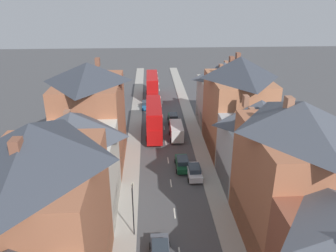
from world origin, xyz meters
name	(u,v)px	position (x,y,z in m)	size (l,w,h in m)	color
pavement_left	(134,138)	(-5.10, 38.00, 0.07)	(2.20, 104.00, 0.14)	#A8A399
pavement_right	(196,136)	(5.10, 38.00, 0.07)	(2.20, 104.00, 0.14)	#A8A399
centre_line_dashes	(166,142)	(0.00, 36.00, 0.01)	(0.14, 97.80, 0.01)	silver
terrace_row_left	(60,196)	(-10.19, 12.56, 6.39)	(8.00, 49.21, 14.54)	brown
terrace_row_right	(274,162)	(10.18, 17.78, 6.10)	(8.00, 59.76, 14.19)	#BCB7A8
double_decker_bus_lead	(154,119)	(-1.81, 39.36, 2.82)	(2.74, 10.80, 5.30)	#B70F0F
double_decker_bus_mid_street	(152,86)	(-1.81, 59.64, 2.82)	(2.74, 10.80, 5.30)	red
car_near_silver	(182,163)	(1.80, 27.68, 0.81)	(1.90, 4.48, 1.60)	#144728
car_parked_left_a	(147,105)	(-3.10, 52.43, 0.83)	(1.90, 4.13, 1.64)	#236093
car_parked_right_a	(194,171)	(3.10, 25.32, 0.84)	(1.90, 4.21, 1.67)	silver
car_parked_left_b	(160,252)	(-1.80, 11.46, 0.82)	(1.90, 4.39, 1.63)	#4C515B
car_mid_white	(173,118)	(1.80, 44.47, 0.85)	(1.90, 4.54, 1.68)	#144728
delivery_van	(176,131)	(1.80, 37.50, 1.34)	(2.20, 5.20, 2.41)	silver
street_lamp	(133,207)	(-4.25, 14.91, 3.24)	(0.20, 1.12, 5.50)	black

